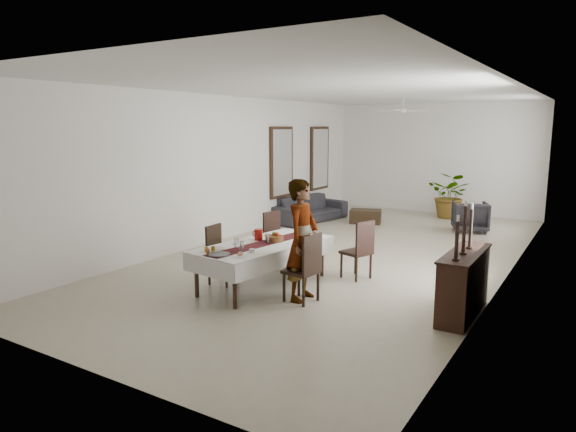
{
  "coord_description": "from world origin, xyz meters",
  "views": [
    {
      "loc": [
        4.25,
        -9.16,
        2.51
      ],
      "look_at": [
        -0.17,
        -2.0,
        1.05
      ],
      "focal_mm": 32.0,
      "sensor_mm": 36.0,
      "label": 1
    }
  ],
  "objects_px": {
    "dining_table_top": "(263,245)",
    "sofa": "(309,209)",
    "red_pitcher": "(258,235)",
    "woman": "(302,240)",
    "sideboard_body": "(463,285)"
  },
  "relations": [
    {
      "from": "dining_table_top",
      "to": "woman",
      "type": "height_order",
      "value": "woman"
    },
    {
      "from": "dining_table_top",
      "to": "sideboard_body",
      "type": "height_order",
      "value": "sideboard_body"
    },
    {
      "from": "dining_table_top",
      "to": "red_pitcher",
      "type": "xyz_separation_m",
      "value": [
        -0.21,
        0.17,
        0.12
      ]
    },
    {
      "from": "dining_table_top",
      "to": "red_pitcher",
      "type": "distance_m",
      "value": 0.29
    },
    {
      "from": "sofa",
      "to": "woman",
      "type": "bearing_deg",
      "value": -139.39
    },
    {
      "from": "red_pitcher",
      "to": "sofa",
      "type": "bearing_deg",
      "value": 110.94
    },
    {
      "from": "dining_table_top",
      "to": "sideboard_body",
      "type": "relative_size",
      "value": 1.56
    },
    {
      "from": "dining_table_top",
      "to": "red_pitcher",
      "type": "bearing_deg",
      "value": 149.04
    },
    {
      "from": "dining_table_top",
      "to": "sofa",
      "type": "bearing_deg",
      "value": 119.91
    },
    {
      "from": "red_pitcher",
      "to": "sofa",
      "type": "relative_size",
      "value": 0.08
    },
    {
      "from": "woman",
      "to": "sofa",
      "type": "distance_m",
      "value": 6.47
    },
    {
      "from": "red_pitcher",
      "to": "sideboard_body",
      "type": "distance_m",
      "value": 3.25
    },
    {
      "from": "woman",
      "to": "dining_table_top",
      "type": "bearing_deg",
      "value": 71.53
    },
    {
      "from": "red_pitcher",
      "to": "dining_table_top",
      "type": "bearing_deg",
      "value": -38.62
    },
    {
      "from": "sideboard_body",
      "to": "red_pitcher",
      "type": "bearing_deg",
      "value": -176.86
    }
  ]
}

